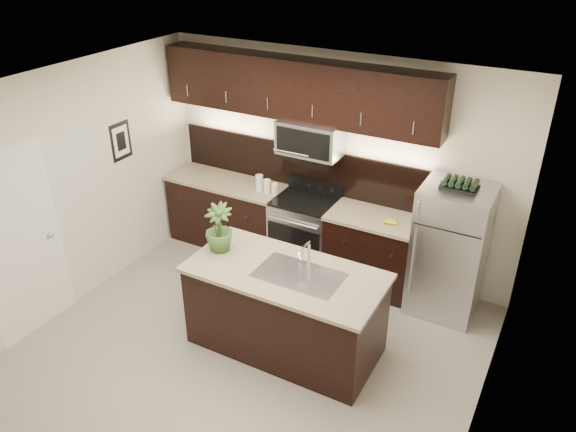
{
  "coord_description": "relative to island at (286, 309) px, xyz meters",
  "views": [
    {
      "loc": [
        2.51,
        -3.81,
        4.02
      ],
      "look_at": [
        0.13,
        0.55,
        1.35
      ],
      "focal_mm": 35.0,
      "sensor_mm": 36.0,
      "label": 1
    }
  ],
  "objects": [
    {
      "name": "plant",
      "position": [
        -0.79,
        0.03,
        0.73
      ],
      "size": [
        0.35,
        0.35,
        0.51
      ],
      "primitive_type": "imported",
      "rotation": [
        0.0,
        0.0,
        0.24
      ],
      "color": "#355421",
      "rests_on": "island"
    },
    {
      "name": "counter_run",
      "position": [
        -0.75,
        1.49,
        -0.0
      ],
      "size": [
        3.51,
        0.65,
        0.94
      ],
      "color": "black",
      "rests_on": "ground"
    },
    {
      "name": "sink_faucet",
      "position": [
        0.15,
        0.01,
        0.48
      ],
      "size": [
        0.84,
        0.5,
        0.28
      ],
      "color": "silver",
      "rests_on": "island"
    },
    {
      "name": "ground",
      "position": [
        -0.29,
        -0.2,
        -0.47
      ],
      "size": [
        4.5,
        4.5,
        0.0
      ],
      "primitive_type": "plane",
      "color": "gray",
      "rests_on": "ground"
    },
    {
      "name": "wine_rack",
      "position": [
        1.26,
        1.43,
        1.1
      ],
      "size": [
        0.38,
        0.23,
        0.09
      ],
      "color": "black",
      "rests_on": "refrigerator"
    },
    {
      "name": "canisters",
      "position": [
        -1.08,
        1.44,
        0.56
      ],
      "size": [
        0.31,
        0.1,
        0.21
      ],
      "rotation": [
        0.0,
        0.0,
        -0.05
      ],
      "color": "silver",
      "rests_on": "counter_run"
    },
    {
      "name": "french_press",
      "position": [
        0.88,
        1.44,
        0.56
      ],
      "size": [
        0.09,
        0.09,
        0.26
      ],
      "rotation": [
        0.0,
        0.0,
        -0.05
      ],
      "color": "silver",
      "rests_on": "counter_run"
    },
    {
      "name": "island",
      "position": [
        0.0,
        0.0,
        0.0
      ],
      "size": [
        1.96,
        0.96,
        0.94
      ],
      "color": "black",
      "rests_on": "ground"
    },
    {
      "name": "refrigerator",
      "position": [
        1.26,
        1.43,
        0.29
      ],
      "size": [
        0.74,
        0.67,
        1.53
      ],
      "primitive_type": "cube",
      "color": "#B2B2B7",
      "rests_on": "ground"
    },
    {
      "name": "room_walls",
      "position": [
        -0.4,
        -0.24,
        1.22
      ],
      "size": [
        4.52,
        4.02,
        2.71
      ],
      "color": "beige",
      "rests_on": "ground"
    },
    {
      "name": "upper_fixtures",
      "position": [
        -0.72,
        1.64,
        1.67
      ],
      "size": [
        3.49,
        0.4,
        1.66
      ],
      "color": "black",
      "rests_on": "counter_run"
    },
    {
      "name": "bananas",
      "position": [
        0.53,
        1.41,
        0.49
      ],
      "size": [
        0.18,
        0.15,
        0.05
      ],
      "primitive_type": "ellipsoid",
      "rotation": [
        0.0,
        0.0,
        0.14
      ],
      "color": "gold",
      "rests_on": "counter_run"
    }
  ]
}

